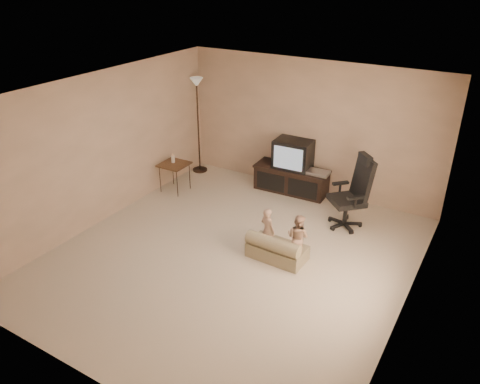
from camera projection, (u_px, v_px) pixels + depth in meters
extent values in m
plane|color=beige|center=(233.00, 256.00, 7.09)|extent=(5.50, 5.50, 0.00)
plane|color=white|center=(231.00, 93.00, 5.98)|extent=(5.50, 5.50, 0.00)
plane|color=#CBA88D|center=(310.00, 128.00, 8.65)|extent=(5.00, 0.00, 5.00)
plane|color=#CBA88D|center=(79.00, 287.00, 4.42)|extent=(5.00, 0.00, 5.00)
plane|color=#CBA88D|center=(103.00, 148.00, 7.69)|extent=(0.00, 5.50, 5.50)
plane|color=#CBA88D|center=(416.00, 229.00, 5.39)|extent=(0.00, 5.50, 5.50)
cube|color=black|center=(291.00, 181.00, 9.00)|extent=(1.40, 0.55, 0.44)
cube|color=black|center=(292.00, 169.00, 8.89)|extent=(1.44, 0.59, 0.04)
cube|color=black|center=(271.00, 182.00, 8.94)|extent=(0.57, 0.04, 0.34)
cube|color=black|center=(302.00, 189.00, 8.66)|extent=(0.57, 0.04, 0.34)
cube|color=black|center=(293.00, 154.00, 8.78)|extent=(0.71, 0.52, 0.54)
cube|color=white|center=(288.00, 158.00, 8.58)|extent=(0.57, 0.03, 0.42)
cube|color=#B3B3B5|center=(318.00, 173.00, 8.60)|extent=(0.41, 0.29, 0.06)
cylinder|color=black|center=(345.00, 213.00, 7.78)|extent=(0.07, 0.07, 0.40)
cube|color=black|center=(347.00, 201.00, 7.68)|extent=(0.72, 0.72, 0.09)
cube|color=black|center=(363.00, 178.00, 7.57)|extent=(0.47, 0.47, 0.71)
cube|color=black|center=(365.00, 159.00, 7.42)|extent=(0.29, 0.28, 0.16)
cube|color=black|center=(341.00, 183.00, 7.83)|extent=(0.25, 0.25, 0.04)
cube|color=black|center=(356.00, 197.00, 7.35)|extent=(0.25, 0.25, 0.04)
cube|color=brown|center=(174.00, 164.00, 8.89)|extent=(0.52, 0.52, 0.03)
cylinder|color=black|center=(160.00, 179.00, 8.94)|extent=(0.01, 0.01, 0.56)
cylinder|color=black|center=(177.00, 183.00, 8.76)|extent=(0.01, 0.01, 0.56)
cylinder|color=black|center=(173.00, 172.00, 9.26)|extent=(0.01, 0.01, 0.56)
cylinder|color=black|center=(190.00, 176.00, 9.08)|extent=(0.01, 0.01, 0.56)
cylinder|color=beige|center=(173.00, 159.00, 8.91)|extent=(0.07, 0.07, 0.14)
cone|color=#D9B48D|center=(173.00, 154.00, 8.86)|extent=(0.06, 0.06, 0.05)
cylinder|color=black|center=(200.00, 170.00, 9.99)|extent=(0.31, 0.31, 0.03)
cylinder|color=black|center=(198.00, 128.00, 9.58)|extent=(0.03, 0.03, 1.86)
cone|color=beige|center=(196.00, 82.00, 9.16)|extent=(0.26, 0.26, 0.18)
cube|color=gray|center=(277.00, 251.00, 7.01)|extent=(0.87, 0.49, 0.22)
cylinder|color=gray|center=(273.00, 244.00, 6.80)|extent=(0.85, 0.23, 0.21)
imported|color=tan|center=(268.00, 230.00, 7.04)|extent=(0.32, 0.28, 0.74)
imported|color=tan|center=(298.00, 237.00, 6.88)|extent=(0.38, 0.23, 0.73)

